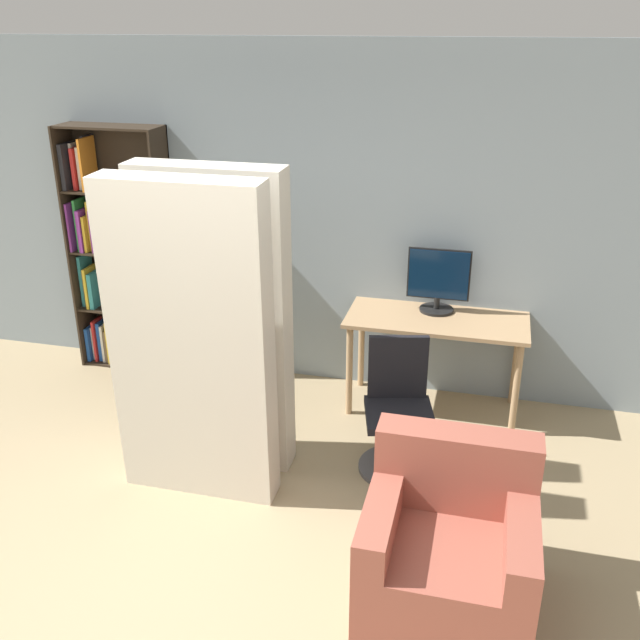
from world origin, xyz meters
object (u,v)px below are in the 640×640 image
Objects in this scene: bookshelf at (112,253)px; monitor at (438,280)px; office_chair at (398,419)px; mattress_far at (215,322)px; mattress_near at (192,346)px; armchair at (449,545)px.

monitor is at bearing -0.65° from bookshelf.
office_chair is 0.44× the size of bookshelf.
monitor is at bearing 41.77° from mattress_far.
monitor is 0.24× the size of mattress_near.
office_chair is at bearing -97.61° from monitor.
bookshelf is at bearing 139.44° from mattress_far.
mattress_far is at bearing 150.09° from armchair.
office_chair is 1.19m from armchair.
bookshelf is at bearing 131.69° from mattress_near.
armchair is (1.61, -0.55, -0.70)m from mattress_near.
monitor is 2.03m from mattress_near.
monitor is 2.72m from bookshelf.
office_chair is 1.37m from mattress_far.
office_chair is at bearing 110.97° from armchair.
mattress_near is (1.41, -1.58, 0.01)m from bookshelf.
bookshelf reaches higher than armchair.
bookshelf is 3.76m from armchair.
office_chair is (-0.13, -0.98, -0.65)m from monitor.
office_chair is 0.44× the size of mattress_far.
mattress_far is (0.00, 0.38, -0.00)m from mattress_near.
monitor is 1.76m from mattress_far.
monitor reaches higher than armchair.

